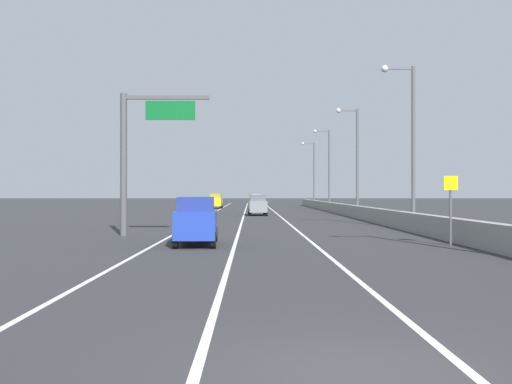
{
  "coord_description": "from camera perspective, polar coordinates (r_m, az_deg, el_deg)",
  "views": [
    {
      "loc": [
        -1.3,
        -7.76,
        2.3
      ],
      "look_at": [
        -0.86,
        43.16,
        2.32
      ],
      "focal_mm": 42.44,
      "sensor_mm": 36.0,
      "label": 1
    }
  ],
  "objects": [
    {
      "name": "car_silver_2",
      "position": [
        100.36,
        0.09,
        -0.77
      ],
      "size": [
        1.94,
        4.35,
        2.02
      ],
      "color": "#B7B7BC",
      "rests_on": "ground_plane"
    },
    {
      "name": "lamp_post_right_fourth",
      "position": [
        77.17,
        6.73,
        2.63
      ],
      "size": [
        2.14,
        0.44,
        10.26
      ],
      "color": "#4C4C51",
      "rests_on": "ground_plane"
    },
    {
      "name": "overhead_sign_gantry",
      "position": [
        32.48,
        -11.09,
        4.26
      ],
      "size": [
        4.68,
        0.36,
        7.5
      ],
      "color": "#47474C",
      "rests_on": "ground_plane"
    },
    {
      "name": "lane_stripe_right",
      "position": [
        62.86,
        2.06,
        -2.12
      ],
      "size": [
        0.16,
        130.0,
        0.0
      ],
      "primitive_type": "cube",
      "color": "silver",
      "rests_on": "ground_plane"
    },
    {
      "name": "jersey_barrier_right",
      "position": [
        48.72,
        10.73,
        -2.08
      ],
      "size": [
        0.6,
        120.0,
        1.1
      ],
      "primitive_type": "cube",
      "color": "gray",
      "rests_on": "ground_plane"
    },
    {
      "name": "lamp_post_right_fifth",
      "position": [
        96.41,
        5.34,
        2.1
      ],
      "size": [
        2.14,
        0.44,
        10.26
      ],
      "color": "#4C4C51",
      "rests_on": "ground_plane"
    },
    {
      "name": "lane_stripe_left",
      "position": [
        62.94,
        -4.32,
        -2.12
      ],
      "size": [
        0.16,
        130.0,
        0.0
      ],
      "primitive_type": "cube",
      "color": "silver",
      "rests_on": "ground_plane"
    },
    {
      "name": "ground_plane",
      "position": [
        71.81,
        0.55,
        -1.86
      ],
      "size": [
        320.0,
        320.0,
        0.0
      ],
      "primitive_type": "plane",
      "color": "#2D2D30"
    },
    {
      "name": "car_gray_1",
      "position": [
        60.2,
        0.15,
        -1.24
      ],
      "size": [
        1.93,
        4.64,
        2.06
      ],
      "color": "slate",
      "rests_on": "ground_plane"
    },
    {
      "name": "speed_advisory_sign",
      "position": [
        27.22,
        17.87,
        -1.16
      ],
      "size": [
        0.6,
        0.11,
        3.0
      ],
      "color": "#4C4C51",
      "rests_on": "ground_plane"
    },
    {
      "name": "lane_stripe_center",
      "position": [
        62.8,
        -1.13,
        -2.12
      ],
      "size": [
        0.16,
        130.0,
        0.0
      ],
      "primitive_type": "cube",
      "color": "silver",
      "rests_on": "ground_plane"
    },
    {
      "name": "lamp_post_right_third",
      "position": [
        58.06,
        9.29,
        3.51
      ],
      "size": [
        2.14,
        0.44,
        10.26
      ],
      "color": "#4C4C51",
      "rests_on": "ground_plane"
    },
    {
      "name": "car_blue_0",
      "position": [
        26.51,
        -5.64,
        -2.74
      ],
      "size": [
        1.93,
        4.57,
        2.1
      ],
      "color": "#1E389E",
      "rests_on": "ground_plane"
    },
    {
      "name": "lamp_post_right_second",
      "position": [
        39.19,
        14.25,
        5.22
      ],
      "size": [
        2.14,
        0.44,
        10.26
      ],
      "color": "#4C4C51",
      "rests_on": "ground_plane"
    },
    {
      "name": "car_yellow_3",
      "position": [
        86.3,
        -3.8,
        -0.86
      ],
      "size": [
        1.85,
        4.3,
        2.11
      ],
      "color": "gold",
      "rests_on": "ground_plane"
    }
  ]
}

